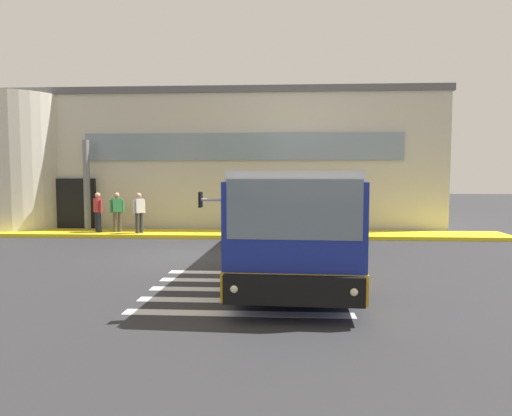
{
  "coord_description": "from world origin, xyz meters",
  "views": [
    {
      "loc": [
        2.84,
        -14.59,
        2.66
      ],
      "look_at": [
        1.94,
        0.68,
        1.5
      ],
      "focal_mm": 32.7,
      "sensor_mm": 36.0,
      "label": 1
    }
  ],
  "objects_px": {
    "bus_main_foreground": "(297,219)",
    "passenger_near_column": "(98,210)",
    "passenger_at_curb_edge": "(139,211)",
    "entry_support_column": "(87,185)",
    "safety_bollard_yellow": "(245,229)",
    "passenger_by_doorway": "(117,209)"
  },
  "relations": [
    {
      "from": "bus_main_foreground",
      "to": "passenger_by_doorway",
      "type": "height_order",
      "value": "bus_main_foreground"
    },
    {
      "from": "passenger_near_column",
      "to": "passenger_at_curb_edge",
      "type": "xyz_separation_m",
      "value": [
        1.84,
        -0.25,
        0.0
      ]
    },
    {
      "from": "safety_bollard_yellow",
      "to": "passenger_near_column",
      "type": "bearing_deg",
      "value": 170.99
    },
    {
      "from": "entry_support_column",
      "to": "passenger_at_curb_edge",
      "type": "relative_size",
      "value": 2.35
    },
    {
      "from": "safety_bollard_yellow",
      "to": "bus_main_foreground",
      "type": "bearing_deg",
      "value": -68.96
    },
    {
      "from": "passenger_near_column",
      "to": "passenger_at_curb_edge",
      "type": "bearing_deg",
      "value": -7.8
    },
    {
      "from": "passenger_at_curb_edge",
      "to": "safety_bollard_yellow",
      "type": "bearing_deg",
      "value": -9.51
    },
    {
      "from": "passenger_at_curb_edge",
      "to": "safety_bollard_yellow",
      "type": "distance_m",
      "value": 4.59
    },
    {
      "from": "bus_main_foreground",
      "to": "safety_bollard_yellow",
      "type": "xyz_separation_m",
      "value": [
        -1.9,
        4.95,
        -0.88
      ]
    },
    {
      "from": "entry_support_column",
      "to": "passenger_near_column",
      "type": "distance_m",
      "value": 1.53
    },
    {
      "from": "entry_support_column",
      "to": "passenger_near_column",
      "type": "bearing_deg",
      "value": -44.9
    },
    {
      "from": "bus_main_foreground",
      "to": "entry_support_column",
      "type": "bearing_deg",
      "value": 143.23
    },
    {
      "from": "passenger_near_column",
      "to": "passenger_by_doorway",
      "type": "bearing_deg",
      "value": 8.74
    },
    {
      "from": "entry_support_column",
      "to": "bus_main_foreground",
      "type": "height_order",
      "value": "entry_support_column"
    },
    {
      "from": "bus_main_foreground",
      "to": "passenger_at_curb_edge",
      "type": "height_order",
      "value": "bus_main_foreground"
    },
    {
      "from": "bus_main_foreground",
      "to": "passenger_by_doorway",
      "type": "bearing_deg",
      "value": 140.84
    },
    {
      "from": "passenger_near_column",
      "to": "entry_support_column",
      "type": "bearing_deg",
      "value": 135.1
    },
    {
      "from": "bus_main_foreground",
      "to": "passenger_near_column",
      "type": "bearing_deg",
      "value": 144.13
    },
    {
      "from": "entry_support_column",
      "to": "passenger_at_curb_edge",
      "type": "xyz_separation_m",
      "value": [
        2.64,
        -1.05,
        -1.04
      ]
    },
    {
      "from": "passenger_near_column",
      "to": "safety_bollard_yellow",
      "type": "bearing_deg",
      "value": -9.01
    },
    {
      "from": "bus_main_foreground",
      "to": "passenger_at_curb_edge",
      "type": "xyz_separation_m",
      "value": [
        -6.38,
        5.7,
        -0.25
      ]
    },
    {
      "from": "bus_main_foreground",
      "to": "passenger_near_column",
      "type": "height_order",
      "value": "bus_main_foreground"
    }
  ]
}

